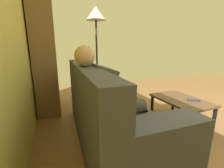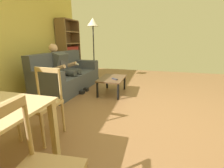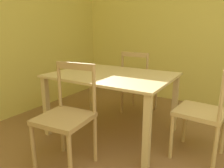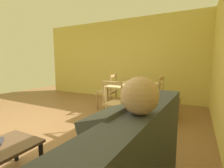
% 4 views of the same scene
% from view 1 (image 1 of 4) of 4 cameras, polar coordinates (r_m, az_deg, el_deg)
% --- Properties ---
extents(couch, '(1.97, 0.91, 0.95)m').
position_cam_1_polar(couch, '(1.85, -2.00, -11.45)').
color(couch, '#474C56').
rests_on(couch, ground_plane).
extents(person_lounging, '(0.61, 0.95, 1.16)m').
position_cam_1_polar(person_lounging, '(1.68, -1.10, -4.90)').
color(person_lounging, '#4C5156').
rests_on(person_lounging, ground_plane).
extents(coffee_table, '(0.83, 0.55, 0.38)m').
position_cam_1_polar(coffee_table, '(2.51, 24.80, -6.40)').
color(coffee_table, brown).
rests_on(coffee_table, ground_plane).
extents(tv_remote, '(0.14, 0.17, 0.02)m').
position_cam_1_polar(tv_remote, '(2.48, 28.75, -5.46)').
color(tv_remote, '#2D2D38').
rests_on(tv_remote, coffee_table).
extents(bookshelf, '(0.95, 0.36, 1.88)m').
position_cam_1_polar(bookshelf, '(2.99, -24.31, 5.85)').
color(bookshelf, brown).
rests_on(bookshelf, ground_plane).
extents(floor_lamp, '(0.36, 0.36, 1.88)m').
position_cam_1_polar(floor_lamp, '(3.00, -6.12, 22.20)').
color(floor_lamp, black).
rests_on(floor_lamp, ground_plane).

